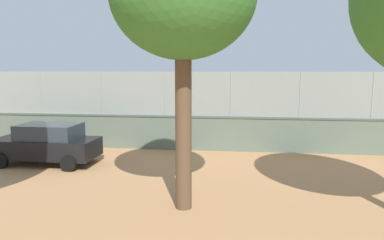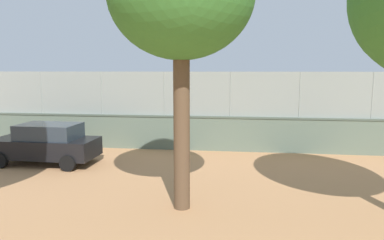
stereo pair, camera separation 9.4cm
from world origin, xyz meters
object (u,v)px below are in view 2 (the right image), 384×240
at_px(player_near_wall_returning, 166,115).
at_px(sports_ball, 132,117).
at_px(parked_car_black, 46,143).
at_px(player_crossing_court, 168,123).

height_order(player_near_wall_returning, sports_ball, player_near_wall_returning).
bearing_deg(player_near_wall_returning, parked_car_black, 71.10).
height_order(player_crossing_court, parked_car_black, parked_car_black).
bearing_deg(sports_ball, player_near_wall_returning, -97.54).
bearing_deg(player_near_wall_returning, sports_ball, 82.46).
xyz_separation_m(player_near_wall_returning, parked_car_black, (3.03, 8.84, -0.07)).
bearing_deg(sports_ball, parked_car_black, 58.66).
xyz_separation_m(player_near_wall_returning, sports_ball, (0.65, 4.95, 0.56)).
distance_m(player_near_wall_returning, sports_ball, 5.02).
bearing_deg(player_crossing_court, player_near_wall_returning, -76.20).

